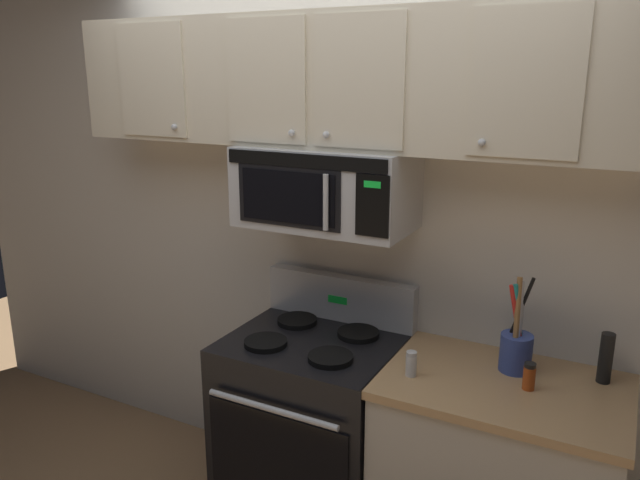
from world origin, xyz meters
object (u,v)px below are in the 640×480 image
(over_range_microwave, at_px, (325,188))
(stove_range, at_px, (313,425))
(spice_jar, at_px, (529,376))
(salt_shaker, at_px, (411,364))
(utensil_crock_blue, at_px, (516,345))
(pepper_mill, at_px, (606,358))

(over_range_microwave, bearing_deg, stove_range, -89.86)
(over_range_microwave, bearing_deg, spice_jar, -7.65)
(over_range_microwave, bearing_deg, salt_shaker, -24.59)
(stove_range, distance_m, spice_jar, 1.05)
(stove_range, relative_size, over_range_microwave, 1.47)
(stove_range, bearing_deg, spice_jar, -0.53)
(utensil_crock_blue, xyz_separation_m, spice_jar, (0.08, -0.13, -0.06))
(utensil_crock_blue, bearing_deg, spice_jar, -59.93)
(salt_shaker, xyz_separation_m, spice_jar, (0.43, 0.10, 0.00))
(stove_range, xyz_separation_m, salt_shaker, (0.50, -0.11, 0.48))
(over_range_microwave, distance_m, utensil_crock_blue, 1.02)
(salt_shaker, bearing_deg, over_range_microwave, 155.41)
(salt_shaker, bearing_deg, spice_jar, 13.63)
(over_range_microwave, height_order, utensil_crock_blue, over_range_microwave)
(utensil_crock_blue, bearing_deg, stove_range, -171.77)
(over_range_microwave, relative_size, utensil_crock_blue, 1.94)
(stove_range, relative_size, pepper_mill, 5.55)
(salt_shaker, bearing_deg, pepper_mill, 23.69)
(over_range_microwave, relative_size, salt_shaker, 7.46)
(pepper_mill, relative_size, spice_jar, 1.89)
(over_range_microwave, height_order, pepper_mill, over_range_microwave)
(spice_jar, bearing_deg, over_range_microwave, 172.35)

